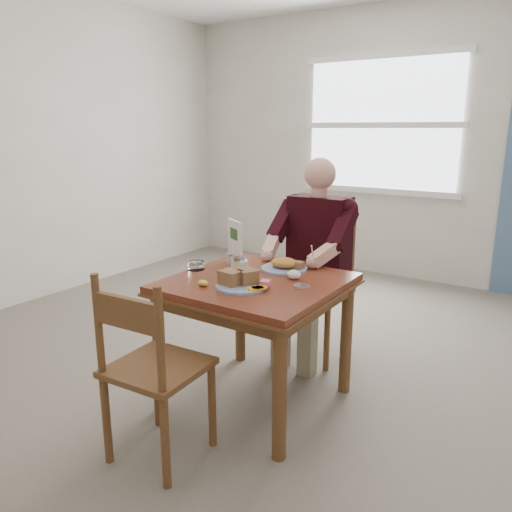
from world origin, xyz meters
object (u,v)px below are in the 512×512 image
Objects in this scene: diner at (314,245)px; far_plate at (285,265)px; chair_far at (319,289)px; near_plate at (241,281)px; table at (256,298)px; chair_near at (151,369)px.

diner is 0.45m from far_plate.
chair_far is at bearing 90.01° from diner.
far_plate is (0.03, 0.41, -0.01)m from near_plate.
table is 0.66× the size of diner.
near_plate is (0.12, 0.56, 0.31)m from chair_near.
near_plate is at bearing 77.93° from chair_near.
far_plate is at bearing -85.49° from diner.
chair_near is at bearing -98.89° from table.
diner is at bearing 94.51° from far_plate.
far_plate is (0.04, -0.45, -0.03)m from diner.
diner is at bearing 85.49° from chair_near.
near_plate is (0.01, -0.95, 0.31)m from chair_far.
far_plate reaches higher than table.
table is at bearing -97.88° from far_plate.
chair_far is 2.89× the size of near_plate.
chair_far is (0.00, 0.80, -0.16)m from table.
diner reaches higher than near_plate.
far_plate is at bearing -86.24° from chair_far.
chair_far is at bearing 93.76° from far_plate.
chair_near reaches higher than near_plate.
chair_near is at bearing -94.51° from diner.
table is at bearing 81.11° from chair_near.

